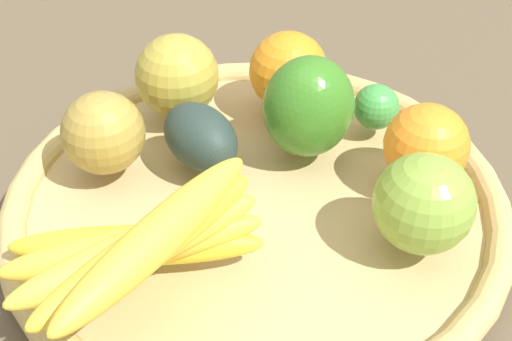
# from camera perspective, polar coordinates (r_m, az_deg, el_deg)

# --- Properties ---
(ground_plane) EXTENTS (2.40, 2.40, 0.00)m
(ground_plane) POSITION_cam_1_polar(r_m,az_deg,el_deg) (0.61, 0.00, -3.70)
(ground_plane) COLOR brown
(ground_plane) RESTS_ON ground
(basket) EXTENTS (0.43, 0.43, 0.03)m
(basket) POSITION_cam_1_polar(r_m,az_deg,el_deg) (0.60, 0.00, -2.66)
(basket) COLOR tan
(basket) RESTS_ON ground_plane
(avocado) EXTENTS (0.10, 0.09, 0.05)m
(avocado) POSITION_cam_1_polar(r_m,az_deg,el_deg) (0.60, -4.50, 2.71)
(avocado) COLOR #263732
(avocado) RESTS_ON basket
(apple_1) EXTENTS (0.10, 0.10, 0.08)m
(apple_1) POSITION_cam_1_polar(r_m,az_deg,el_deg) (0.66, -6.38, 7.59)
(apple_1) COLOR #A99A38
(apple_1) RESTS_ON basket
(banana_bunch) EXTENTS (0.19, 0.19, 0.08)m
(banana_bunch) POSITION_cam_1_polar(r_m,az_deg,el_deg) (0.49, -9.10, -5.92)
(banana_bunch) COLOR yellow
(banana_bunch) RESTS_ON basket
(orange_0) EXTENTS (0.10, 0.10, 0.07)m
(orange_0) POSITION_cam_1_polar(r_m,az_deg,el_deg) (0.67, 2.74, 8.01)
(orange_0) COLOR orange
(orange_0) RESTS_ON basket
(apple_2) EXTENTS (0.10, 0.10, 0.07)m
(apple_2) POSITION_cam_1_polar(r_m,az_deg,el_deg) (0.60, -12.30, 2.83)
(apple_2) COLOR #A48A3A
(apple_2) RESTS_ON basket
(bell_pepper) EXTENTS (0.11, 0.10, 0.09)m
(bell_pepper) POSITION_cam_1_polar(r_m,az_deg,el_deg) (0.61, 4.25, 5.14)
(bell_pepper) COLOR #367621
(bell_pepper) RESTS_ON basket
(apple_0) EXTENTS (0.10, 0.10, 0.08)m
(apple_0) POSITION_cam_1_polar(r_m,az_deg,el_deg) (0.53, 13.35, -2.60)
(apple_0) COLOR #81A93C
(apple_0) RESTS_ON basket
(lime_0) EXTENTS (0.06, 0.06, 0.04)m
(lime_0) POSITION_cam_1_polar(r_m,az_deg,el_deg) (0.66, 9.65, 5.08)
(lime_0) COLOR green
(lime_0) RESTS_ON basket
(orange_1) EXTENTS (0.10, 0.10, 0.07)m
(orange_1) POSITION_cam_1_polar(r_m,az_deg,el_deg) (0.60, 13.55, 1.96)
(orange_1) COLOR orange
(orange_1) RESTS_ON basket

